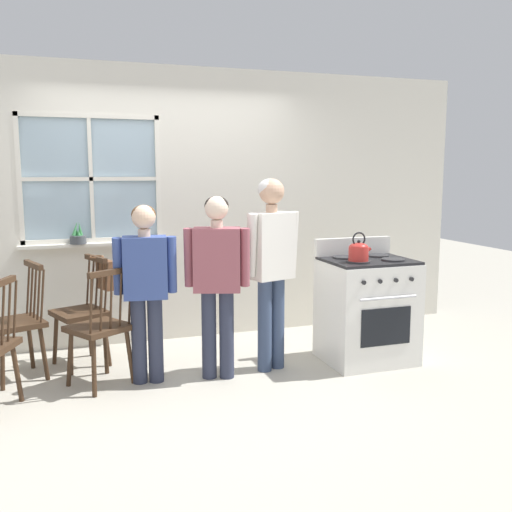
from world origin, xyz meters
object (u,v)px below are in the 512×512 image
at_px(chair_center_cluster, 101,329).
at_px(chair_by_window, 82,314).
at_px(person_teen_center, 217,271).
at_px(potted_plant, 78,238).
at_px(kettle, 359,251).
at_px(person_adult_right, 271,255).
at_px(handbag, 106,274).
at_px(chair_near_stove, 18,324).
at_px(stove, 367,309).
at_px(person_elderly_left, 145,279).

bearing_deg(chair_center_cluster, chair_by_window, -109.86).
distance_m(chair_by_window, chair_center_cluster, 0.57).
relative_size(person_teen_center, potted_plant, 7.04).
xyz_separation_m(person_teen_center, kettle, (1.21, -0.14, 0.13)).
height_order(person_adult_right, handbag, person_adult_right).
bearing_deg(person_teen_center, chair_near_stove, 179.60).
distance_m(person_teen_center, stove, 1.44).
bearing_deg(person_teen_center, person_adult_right, 24.01).
distance_m(chair_center_cluster, chair_near_stove, 0.73).
bearing_deg(person_adult_right, chair_near_stove, 150.11).
bearing_deg(chair_near_stove, chair_by_window, 89.71).
bearing_deg(potted_plant, handbag, -60.57).
bearing_deg(stove, person_elderly_left, 177.31).
relative_size(stove, kettle, 4.39).
height_order(chair_center_cluster, potted_plant, potted_plant).
bearing_deg(potted_plant, person_elderly_left, -66.24).
xyz_separation_m(stove, kettle, (-0.17, -0.13, 0.55)).
distance_m(stove, handbag, 2.35).
relative_size(chair_center_cluster, stove, 0.88).
distance_m(chair_by_window, potted_plant, 0.77).
bearing_deg(handbag, chair_by_window, -158.34).
bearing_deg(stove, chair_center_cluster, 176.64).
bearing_deg(person_teen_center, chair_center_cluster, -170.11).
bearing_deg(kettle, potted_plant, 150.07).
bearing_deg(chair_near_stove, stove, 60.10).
relative_size(chair_near_stove, person_teen_center, 0.64).
xyz_separation_m(chair_near_stove, person_teen_center, (1.55, -0.51, 0.44)).
bearing_deg(handbag, chair_near_stove, -159.77).
height_order(person_teen_center, kettle, person_teen_center).
distance_m(chair_center_cluster, kettle, 2.22).
distance_m(chair_by_window, person_elderly_left, 0.86).
bearing_deg(chair_center_cluster, handbag, -130.58).
bearing_deg(chair_center_cluster, chair_near_stove, -63.31).
bearing_deg(person_elderly_left, chair_by_window, 136.22).
height_order(stove, handbag, stove).
distance_m(chair_near_stove, person_adult_right, 2.15).
relative_size(chair_near_stove, handbag, 3.12).
relative_size(chair_near_stove, person_elderly_left, 0.67).
height_order(person_teen_center, handbag, person_teen_center).
bearing_deg(potted_plant, kettle, -29.93).
xyz_separation_m(chair_center_cluster, stove, (2.30, -0.13, 0.01)).
height_order(person_teen_center, person_adult_right, person_adult_right).
bearing_deg(person_adult_right, stove, -20.93).
relative_size(chair_by_window, person_teen_center, 0.64).
xyz_separation_m(chair_center_cluster, person_teen_center, (0.92, -0.13, 0.44)).
height_order(chair_near_stove, potted_plant, potted_plant).
relative_size(chair_by_window, chair_center_cluster, 1.00).
height_order(chair_near_stove, kettle, kettle).
bearing_deg(handbag, person_adult_right, -29.01).
xyz_separation_m(chair_by_window, person_adult_right, (1.53, -0.64, 0.54)).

